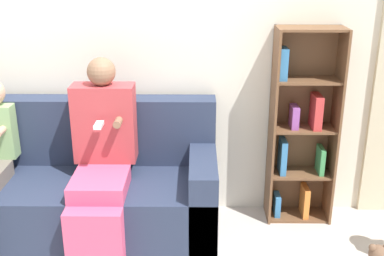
% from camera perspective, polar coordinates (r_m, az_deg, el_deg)
% --- Properties ---
extents(back_wall, '(10.00, 0.06, 2.55)m').
position_cam_1_polar(back_wall, '(3.64, -8.46, 8.89)').
color(back_wall, silver).
rests_on(back_wall, ground_plane).
extents(couch, '(1.99, 0.80, 0.97)m').
position_cam_1_polar(couch, '(3.60, -13.37, -7.47)').
color(couch, '#28334C').
rests_on(couch, ground_plane).
extents(adult_seated, '(0.43, 0.71, 1.32)m').
position_cam_1_polar(adult_seated, '(3.29, -10.68, -3.28)').
color(adult_seated, '#DB4C75').
rests_on(adult_seated, ground_plane).
extents(bookshelf, '(0.48, 0.26, 1.48)m').
position_cam_1_polar(bookshelf, '(3.69, 12.82, -0.18)').
color(bookshelf, brown).
rests_on(bookshelf, ground_plane).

